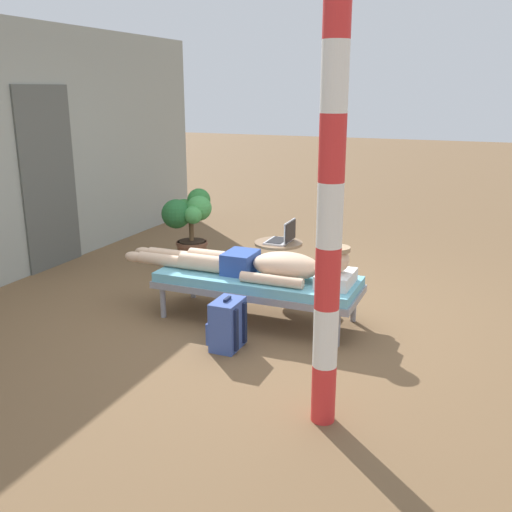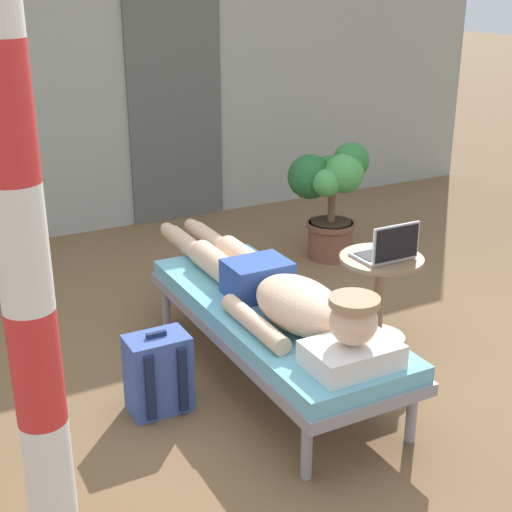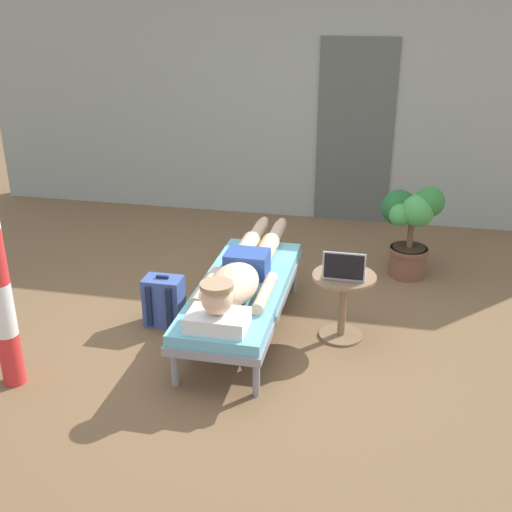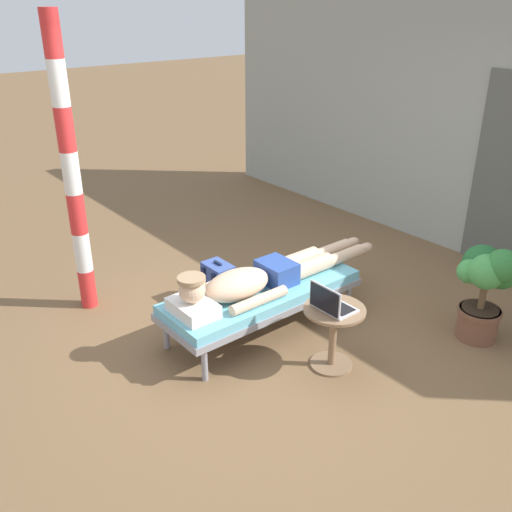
# 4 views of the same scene
# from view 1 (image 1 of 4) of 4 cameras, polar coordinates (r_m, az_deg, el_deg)

# --- Properties ---
(ground_plane) EXTENTS (40.00, 40.00, 0.00)m
(ground_plane) POSITION_cam_1_polar(r_m,az_deg,el_deg) (5.35, 1.07, -5.77)
(ground_plane) COLOR brown
(house_door_panel) EXTENTS (0.84, 0.03, 2.04)m
(house_door_panel) POSITION_cam_1_polar(r_m,az_deg,el_deg) (6.99, -19.68, 7.16)
(house_door_panel) COLOR #545651
(house_door_panel) RESTS_ON ground
(lounge_chair) EXTENTS (0.66, 1.81, 0.42)m
(lounge_chair) POSITION_cam_1_polar(r_m,az_deg,el_deg) (5.14, 0.14, -2.63)
(lounge_chair) COLOR gray
(lounge_chair) RESTS_ON ground
(person_reclining) EXTENTS (0.53, 2.17, 0.33)m
(person_reclining) POSITION_cam_1_polar(r_m,az_deg,el_deg) (5.07, 0.53, -0.82)
(person_reclining) COLOR white
(person_reclining) RESTS_ON lounge_chair
(side_table) EXTENTS (0.48, 0.48, 0.52)m
(side_table) POSITION_cam_1_polar(r_m,az_deg,el_deg) (5.84, 2.21, -0.21)
(side_table) COLOR #8C6B4C
(side_table) RESTS_ON ground
(laptop) EXTENTS (0.31, 0.24, 0.23)m
(laptop) POSITION_cam_1_polar(r_m,az_deg,el_deg) (5.76, 2.71, 1.89)
(laptop) COLOR silver
(laptop) RESTS_ON side_table
(backpack) EXTENTS (0.30, 0.26, 0.42)m
(backpack) POSITION_cam_1_polar(r_m,az_deg,el_deg) (4.64, -2.85, -6.74)
(backpack) COLOR #3F59A5
(backpack) RESTS_ON ground
(potted_plant) EXTENTS (0.56, 0.53, 0.88)m
(potted_plant) POSITION_cam_1_polar(r_m,az_deg,el_deg) (6.77, -6.60, 3.49)
(potted_plant) COLOR brown
(potted_plant) RESTS_ON ground
(porch_post) EXTENTS (0.15, 0.15, 2.62)m
(porch_post) POSITION_cam_1_polar(r_m,az_deg,el_deg) (3.31, 7.27, 4.00)
(porch_post) COLOR red
(porch_post) RESTS_ON ground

